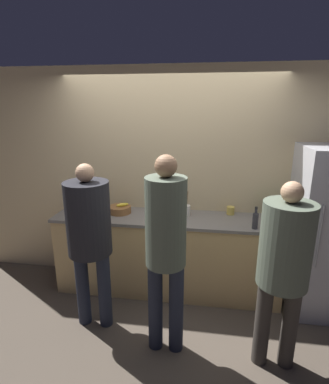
% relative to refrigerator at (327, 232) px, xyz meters
% --- Properties ---
extents(ground_plane, '(14.00, 14.00, 0.00)m').
position_rel_refrigerator_xyz_m(ground_plane, '(-1.70, -0.27, -0.89)').
color(ground_plane, '#4C4238').
extents(wall_back, '(5.20, 0.06, 2.60)m').
position_rel_refrigerator_xyz_m(wall_back, '(-1.70, 0.37, 0.41)').
color(wall_back, '#D6BC8C').
rests_on(wall_back, ground_plane).
extents(counter, '(2.60, 0.62, 0.94)m').
position_rel_refrigerator_xyz_m(counter, '(-1.70, 0.07, -0.42)').
color(counter, tan).
rests_on(counter, ground_plane).
extents(refrigerator, '(0.67, 0.72, 1.78)m').
position_rel_refrigerator_xyz_m(refrigerator, '(0.00, 0.00, 0.00)').
color(refrigerator, '#B7B7BC').
rests_on(refrigerator, ground_plane).
extents(person_left, '(0.41, 0.41, 1.67)m').
position_rel_refrigerator_xyz_m(person_left, '(-2.34, -0.64, 0.14)').
color(person_left, '#232838').
rests_on(person_left, ground_plane).
extents(person_center, '(0.34, 0.34, 1.80)m').
position_rel_refrigerator_xyz_m(person_center, '(-1.58, -0.86, 0.18)').
color(person_center, '#232838').
rests_on(person_center, ground_plane).
extents(person_right, '(0.40, 0.40, 1.63)m').
position_rel_refrigerator_xyz_m(person_right, '(-0.64, -0.89, 0.11)').
color(person_right, '#38332D').
rests_on(person_right, ground_plane).
extents(fruit_bowl, '(0.26, 0.26, 0.12)m').
position_rel_refrigerator_xyz_m(fruit_bowl, '(-2.27, 0.11, 0.09)').
color(fruit_bowl, brown).
rests_on(fruit_bowl, counter).
extents(utensil_crock, '(0.10, 0.10, 0.30)m').
position_rel_refrigerator_xyz_m(utensil_crock, '(-1.49, 0.14, 0.12)').
color(utensil_crock, silver).
rests_on(utensil_crock, counter).
extents(bottle_amber, '(0.05, 0.05, 0.20)m').
position_rel_refrigerator_xyz_m(bottle_amber, '(-2.53, 0.16, 0.13)').
color(bottle_amber, brown).
rests_on(bottle_amber, counter).
extents(bottle_dark, '(0.06, 0.06, 0.24)m').
position_rel_refrigerator_xyz_m(bottle_dark, '(-0.76, -0.14, 0.14)').
color(bottle_dark, '#333338').
rests_on(bottle_dark, counter).
extents(bottle_clear, '(0.06, 0.06, 0.19)m').
position_rel_refrigerator_xyz_m(bottle_clear, '(-2.45, 0.13, 0.12)').
color(bottle_clear, silver).
rests_on(bottle_clear, counter).
extents(cup_yellow, '(0.09, 0.09, 0.09)m').
position_rel_refrigerator_xyz_m(cup_yellow, '(-0.98, 0.25, 0.09)').
color(cup_yellow, gold).
rests_on(cup_yellow, counter).
extents(potted_plant, '(0.17, 0.17, 0.26)m').
position_rel_refrigerator_xyz_m(potted_plant, '(-0.55, 0.18, 0.19)').
color(potted_plant, '#3D3D42').
rests_on(potted_plant, counter).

